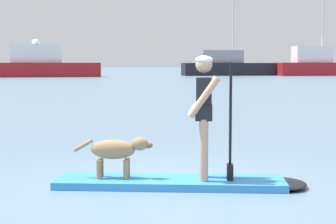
{
  "coord_description": "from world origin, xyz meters",
  "views": [
    {
      "loc": [
        -0.21,
        -7.18,
        1.63
      ],
      "look_at": [
        0.0,
        1.0,
        0.9
      ],
      "focal_mm": 58.74,
      "sensor_mm": 36.0,
      "label": 1
    }
  ],
  "objects": [
    {
      "name": "dog",
      "position": [
        -0.7,
        0.06,
        0.47
      ],
      "size": [
        1.06,
        0.27,
        0.55
      ],
      "color": "#997A51",
      "rests_on": "paddleboard"
    },
    {
      "name": "person_paddler",
      "position": [
        0.46,
        -0.04,
        1.04
      ],
      "size": [
        0.62,
        0.5,
        1.63
      ],
      "color": "tan",
      "rests_on": "paddleboard"
    },
    {
      "name": "paddleboard",
      "position": [
        0.23,
        -0.02,
        0.05
      ],
      "size": [
        3.36,
        0.97,
        0.1
      ],
      "color": "#338CD8",
      "rests_on": "ground_plane"
    },
    {
      "name": "moored_boat_far_port",
      "position": [
        9.27,
        64.54,
        1.26
      ],
      "size": [
        12.27,
        4.63,
        12.05
      ],
      "color": "black",
      "rests_on": "ground_plane"
    },
    {
      "name": "moored_boat_starboard",
      "position": [
        20.76,
        63.61,
        1.42
      ],
      "size": [
        10.82,
        4.34,
        10.09
      ],
      "color": "maroon",
      "rests_on": "ground_plane"
    },
    {
      "name": "ground_plane",
      "position": [
        0.0,
        0.0,
        0.0
      ],
      "size": [
        400.0,
        400.0,
        0.0
      ],
      "primitive_type": "plane",
      "color": "slate"
    },
    {
      "name": "moored_boat_far_starboard",
      "position": [
        -13.28,
        57.37,
        1.4
      ],
      "size": [
        13.14,
        5.52,
        4.38
      ],
      "color": "maroon",
      "rests_on": "ground_plane"
    }
  ]
}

